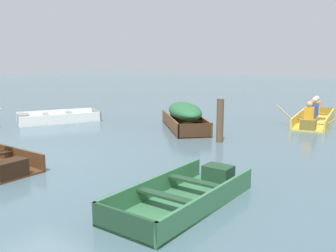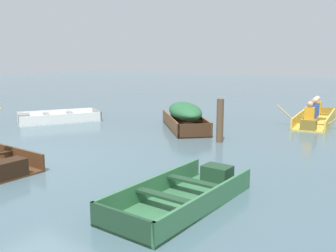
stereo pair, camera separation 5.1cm
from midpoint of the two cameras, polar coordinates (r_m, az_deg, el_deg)
name	(u,v)px [view 1 (the left image)]	position (r m, az deg, el deg)	size (l,w,h in m)	color
ground_plane	(25,162)	(8.74, -21.16, -5.09)	(80.00, 80.00, 0.00)	#47606B
skiff_wooden_brown_near_moored	(185,114)	(11.85, 2.41, 1.88)	(2.81, 2.78, 0.82)	brown
skiff_green_mid_moored	(187,195)	(5.94, 2.61, -10.42)	(1.12, 2.67, 0.34)	#387047
skiff_white_far_moored	(55,119)	(13.69, -16.94, 1.08)	(2.38, 2.97, 0.34)	white
rowboat_yellow_with_crew	(313,117)	(13.54, 21.19, 1.22)	(2.24, 3.56, 0.92)	#E5BC47
mooring_post	(220,121)	(10.01, 7.79, 0.83)	(0.19, 0.19, 1.16)	brown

